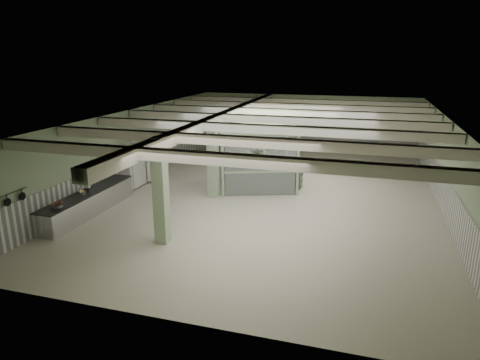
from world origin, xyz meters
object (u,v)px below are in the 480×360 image
(walkin_cooler, at_px, (137,164))
(guard_booth, at_px, (257,147))
(prep_counter, at_px, (88,203))
(filing_cabinet, at_px, (297,174))

(walkin_cooler, height_order, guard_booth, guard_booth)
(prep_counter, xyz_separation_m, walkin_cooler, (-0.08, 4.08, 0.59))
(prep_counter, height_order, walkin_cooler, walkin_cooler)
(prep_counter, xyz_separation_m, guard_booth, (5.50, 5.49, 1.46))
(prep_counter, height_order, filing_cabinet, filing_cabinet)
(guard_booth, bearing_deg, filing_cabinet, -10.07)
(guard_booth, height_order, filing_cabinet, guard_booth)
(guard_booth, bearing_deg, walkin_cooler, 173.77)
(walkin_cooler, bearing_deg, guard_booth, 14.21)
(walkin_cooler, relative_size, filing_cabinet, 1.70)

